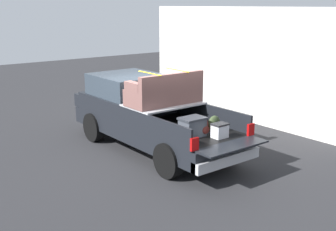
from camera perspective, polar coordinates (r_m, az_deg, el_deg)
name	(u,v)px	position (r m, az deg, el deg)	size (l,w,h in m)	color
ground_plane	(155,150)	(11.84, -1.80, -4.59)	(40.00, 40.00, 0.00)	#262628
pickup_truck	(146,113)	(11.86, -2.93, 0.39)	(6.05, 2.06, 2.23)	black
building_facade	(241,64)	(15.04, 9.64, 6.78)	(8.78, 0.36, 3.80)	silver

